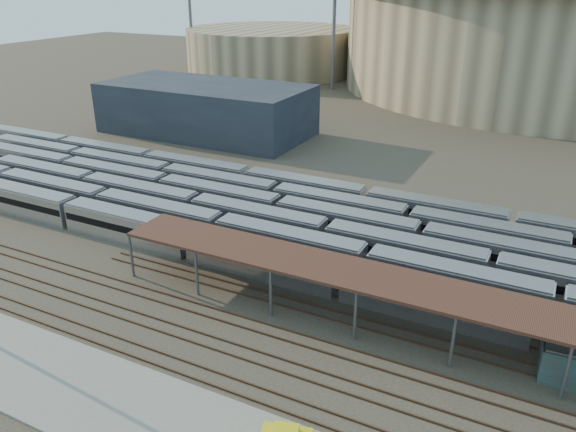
% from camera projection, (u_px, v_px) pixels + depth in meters
% --- Properties ---
extents(ground, '(420.00, 420.00, 0.00)m').
position_uv_depth(ground, '(186.00, 299.00, 57.21)').
color(ground, '#383026').
rests_on(ground, ground).
extents(apron, '(50.00, 9.00, 0.20)m').
position_uv_depth(apron, '(30.00, 369.00, 46.97)').
color(apron, gray).
rests_on(apron, ground).
extents(subway_trains, '(130.29, 23.90, 3.60)m').
position_uv_depth(subway_trains, '(257.00, 215.00, 72.57)').
color(subway_trains, '#ADADB2').
rests_on(subway_trains, ground).
extents(inspection_shed, '(60.30, 6.00, 5.30)m').
position_uv_depth(inspection_shed, '(413.00, 289.00, 49.39)').
color(inspection_shed, '#595A5E').
rests_on(inspection_shed, ground).
extents(empty_tracks, '(170.00, 9.62, 0.18)m').
position_uv_depth(empty_tracks, '(155.00, 323.00, 53.09)').
color(empty_tracks, '#4C3323').
rests_on(empty_tracks, ground).
extents(stadium, '(124.00, 124.00, 32.50)m').
position_uv_depth(stadium, '(560.00, 28.00, 154.83)').
color(stadium, tan).
rests_on(stadium, ground).
extents(secondary_arena, '(56.00, 56.00, 14.00)m').
position_uv_depth(secondary_arena, '(272.00, 50.00, 185.64)').
color(secondary_arena, tan).
rests_on(secondary_arena, ground).
extents(service_building, '(42.00, 20.00, 10.00)m').
position_uv_depth(service_building, '(206.00, 109.00, 114.72)').
color(service_building, '#1E232D').
rests_on(service_building, ground).
extents(floodlight_0, '(4.00, 1.00, 38.40)m').
position_uv_depth(floodlight_0, '(334.00, 13.00, 151.40)').
color(floodlight_0, '#595A5E').
rests_on(floodlight_0, ground).
extents(floodlight_1, '(4.00, 1.00, 38.40)m').
position_uv_depth(floodlight_1, '(190.00, 6.00, 182.37)').
color(floodlight_1, '#595A5E').
rests_on(floodlight_1, ground).
extents(floodlight_3, '(4.00, 1.00, 38.40)m').
position_uv_depth(floodlight_3, '(449.00, 6.00, 184.03)').
color(floodlight_3, '#595A5E').
rests_on(floodlight_3, ground).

